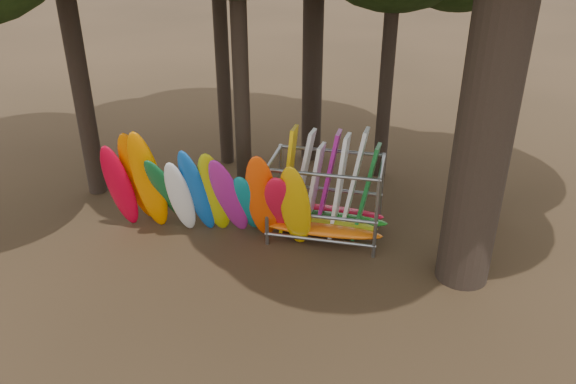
# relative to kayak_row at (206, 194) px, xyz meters

# --- Properties ---
(ground) EXTENTS (120.00, 120.00, 0.00)m
(ground) POSITION_rel_kayak_row_xyz_m (1.45, -1.17, -1.29)
(ground) COLOR #47331E
(ground) RESTS_ON ground
(kayak_row) EXTENTS (5.33, 1.97, 3.17)m
(kayak_row) POSITION_rel_kayak_row_xyz_m (0.00, 0.00, 0.00)
(kayak_row) COLOR red
(kayak_row) RESTS_ON ground
(storage_rack) EXTENTS (3.19, 1.55, 2.88)m
(storage_rack) POSITION_rel_kayak_row_xyz_m (2.84, 0.86, -0.30)
(storage_rack) COLOR gray
(storage_rack) RESTS_ON ground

